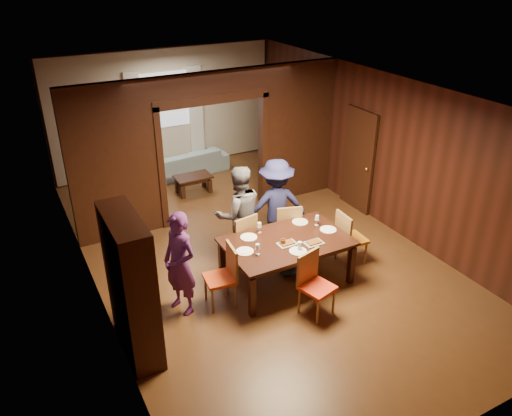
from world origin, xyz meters
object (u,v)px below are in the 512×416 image
chair_right (352,237)px  chair_far_r (286,227)px  person_grey (239,215)px  person_navy (276,205)px  coffee_table (193,184)px  dining_table (286,261)px  person_purple (180,264)px  sofa (186,162)px  chair_far_l (240,238)px  hutch (131,286)px  chair_near (317,286)px  chair_left (220,277)px

chair_right → chair_far_r: bearing=46.4°
person_grey → chair_far_r: (0.86, -0.15, -0.39)m
person_navy → coffee_table: 2.99m
coffee_table → chair_right: size_ratio=0.82×
dining_table → chair_right: 1.28m
person_purple → sofa: size_ratio=0.80×
person_purple → chair_far_l: person_purple is taller
person_grey → person_navy: 0.76m
sofa → chair_far_l: chair_far_l is taller
person_purple → person_navy: size_ratio=0.95×
coffee_table → hutch: bearing=-120.4°
sofa → chair_far_r: (0.30, -4.18, 0.19)m
person_grey → chair_near: person_grey is taller
person_navy → coffee_table: size_ratio=2.12×
coffee_table → chair_left: 4.09m
dining_table → chair_right: chair_right is taller
dining_table → chair_right: (1.28, -0.04, 0.10)m
coffee_table → chair_right: 4.16m
person_purple → coffee_table: (1.67, 3.78, -0.60)m
person_purple → chair_right: person_purple is taller
person_grey → chair_far_l: 0.41m
sofa → coffee_table: size_ratio=2.50×
sofa → person_purple: bearing=63.0°
person_purple → chair_left: person_purple is taller
chair_right → chair_far_l: same height
sofa → chair_near: size_ratio=2.06×
chair_left → person_navy: bearing=129.8°
person_navy → chair_far_l: 0.90m
chair_far_r → chair_near: size_ratio=1.00×
person_navy → coffee_table: bearing=-65.7°
chair_far_r → hutch: 3.31m
person_purple → coffee_table: person_purple is taller
coffee_table → sofa: bearing=77.3°
person_purple → chair_near: 2.02m
person_grey → chair_left: (-0.81, -0.99, -0.39)m
chair_left → chair_right: same height
person_grey → chair_far_l: size_ratio=1.80×
dining_table → chair_left: (-1.19, -0.04, 0.10)m
person_navy → dining_table: bearing=84.6°
sofa → hutch: 6.05m
chair_left → chair_near: (1.16, -0.88, 0.00)m
hutch → dining_table: bearing=8.3°
person_purple → person_navy: bearing=89.7°
person_purple → chair_near: person_purple is taller
chair_far_r → dining_table: bearing=77.1°
chair_near → chair_far_r: bearing=58.1°
person_purple → person_grey: person_grey is taller
chair_far_l → dining_table: bearing=107.5°
person_navy → chair_far_l: person_navy is taller
coffee_table → dining_table: bearing=-89.0°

